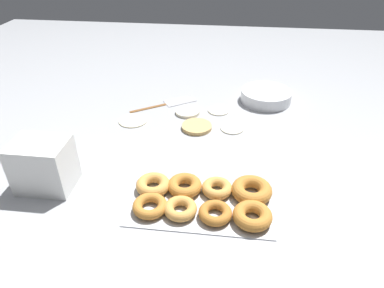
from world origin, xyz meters
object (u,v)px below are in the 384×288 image
(batter_bowl, at_px, (266,96))
(container_stack, at_px, (44,165))
(pancake_0, at_px, (197,127))
(spatula, at_px, (173,102))
(pancake_1, at_px, (219,110))
(pancake_2, at_px, (133,120))
(pancake_3, at_px, (187,112))
(pancake_4, at_px, (232,128))
(donut_tray, at_px, (205,198))

(batter_bowl, distance_m, container_stack, 0.90)
(pancake_0, bearing_deg, spatula, 121.83)
(pancake_1, bearing_deg, pancake_2, -159.18)
(pancake_3, distance_m, batter_bowl, 0.34)
(pancake_1, relative_size, pancake_4, 1.01)
(pancake_4, distance_m, donut_tray, 0.40)
(container_stack, bearing_deg, donut_tray, -2.76)
(pancake_1, bearing_deg, donut_tray, -90.77)
(pancake_4, relative_size, donut_tray, 0.22)
(pancake_3, distance_m, pancake_4, 0.20)
(pancake_0, xyz_separation_m, pancake_2, (-0.24, 0.02, -0.00))
(pancake_0, xyz_separation_m, pancake_3, (-0.05, 0.11, -0.00))
(pancake_2, distance_m, spatula, 0.21)
(pancake_2, bearing_deg, container_stack, -109.78)
(pancake_0, distance_m, spatula, 0.23)
(spatula, bearing_deg, pancake_4, -69.96)
(pancake_0, distance_m, batter_bowl, 0.36)
(batter_bowl, distance_m, spatula, 0.38)
(pancake_1, bearing_deg, spatula, 165.80)
(batter_bowl, relative_size, container_stack, 1.36)
(pancake_3, height_order, donut_tray, donut_tray)
(pancake_2, relative_size, pancake_3, 1.12)
(pancake_2, xyz_separation_m, pancake_4, (0.37, -0.01, 0.00))
(pancake_0, height_order, pancake_2, pancake_0)
(donut_tray, xyz_separation_m, container_stack, (-0.45, 0.02, 0.05))
(pancake_2, relative_size, spatula, 0.42)
(pancake_0, xyz_separation_m, pancake_1, (0.07, 0.14, -0.00))
(pancake_1, xyz_separation_m, pancake_4, (0.06, -0.13, -0.00))
(pancake_1, distance_m, spatula, 0.20)
(pancake_2, height_order, container_stack, container_stack)
(pancake_0, bearing_deg, container_stack, -136.40)
(pancake_0, height_order, pancake_1, pancake_0)
(batter_bowl, bearing_deg, pancake_0, -135.55)
(donut_tray, height_order, spatula, donut_tray)
(batter_bowl, bearing_deg, pancake_3, -154.98)
(pancake_3, bearing_deg, spatula, 131.08)
(container_stack, height_order, spatula, container_stack)
(pancake_4, bearing_deg, batter_bowl, 61.51)
(pancake_1, height_order, pancake_2, same)
(container_stack, bearing_deg, batter_bowl, 43.95)
(pancake_4, bearing_deg, container_stack, -143.60)
(pancake_2, bearing_deg, pancake_0, -5.65)
(batter_bowl, bearing_deg, container_stack, -136.05)
(pancake_3, bearing_deg, batter_bowl, 25.02)
(pancake_1, relative_size, pancake_3, 0.89)
(batter_bowl, relative_size, spatula, 0.81)
(pancake_1, distance_m, donut_tray, 0.53)
(pancake_0, distance_m, pancake_4, 0.13)
(pancake_2, height_order, batter_bowl, batter_bowl)
(pancake_1, height_order, spatula, pancake_1)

